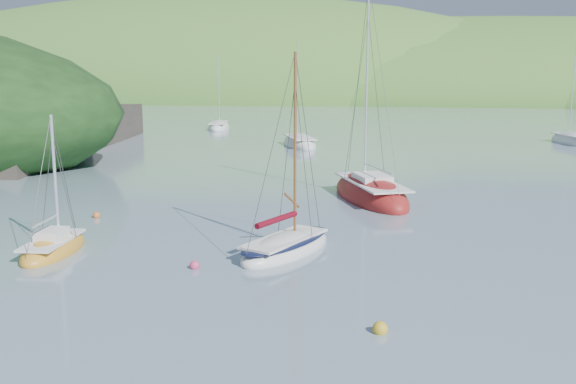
% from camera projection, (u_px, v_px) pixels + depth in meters
% --- Properties ---
extents(ground, '(700.00, 700.00, 0.00)m').
position_uv_depth(ground, '(237.00, 291.00, 21.82)').
color(ground, '#7796A4').
rests_on(ground, ground).
extents(shoreline_hills, '(690.00, 135.00, 56.00)m').
position_uv_depth(shoreline_hills, '(369.00, 96.00, 189.60)').
color(shoreline_hills, '#406D29').
rests_on(shoreline_hills, ground).
extents(daysailer_white, '(4.00, 6.04, 8.72)m').
position_uv_depth(daysailer_white, '(286.00, 247.00, 26.45)').
color(daysailer_white, silver).
rests_on(daysailer_white, ground).
extents(sloop_red, '(6.56, 9.53, 13.40)m').
position_uv_depth(sloop_red, '(370.00, 195.00, 37.38)').
color(sloop_red, maroon).
rests_on(sloop_red, ground).
extents(sailboat_yellow, '(2.38, 4.83, 6.17)m').
position_uv_depth(sailboat_yellow, '(54.00, 249.00, 26.41)').
color(sailboat_yellow, gold).
rests_on(sailboat_yellow, ground).
extents(distant_sloop_a, '(5.71, 8.46, 11.41)m').
position_uv_depth(distant_sloop_a, '(299.00, 144.00, 63.84)').
color(distant_sloop_a, silver).
rests_on(distant_sloop_a, ground).
extents(distant_sloop_b, '(4.65, 8.13, 10.96)m').
position_uv_depth(distant_sloop_b, '(573.00, 142.00, 65.95)').
color(distant_sloop_b, silver).
rests_on(distant_sloop_b, ground).
extents(distant_sloop_c, '(4.01, 7.72, 10.49)m').
position_uv_depth(distant_sloop_c, '(219.00, 128.00, 82.56)').
color(distant_sloop_c, silver).
rests_on(distant_sloop_c, ground).
extents(mooring_buoys, '(15.56, 12.21, 0.45)m').
position_uv_depth(mooring_buoys, '(222.00, 269.00, 23.89)').
color(mooring_buoys, gold).
rests_on(mooring_buoys, ground).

